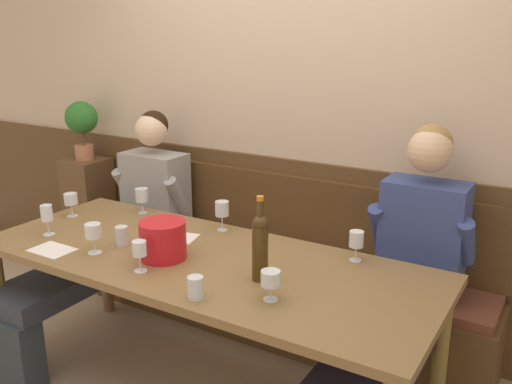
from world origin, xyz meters
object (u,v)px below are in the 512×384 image
(person_left_seat, at_px, (400,287))
(wine_glass_right_end, at_px, (139,250))
(wine_glass_by_bottle, at_px, (71,200))
(ice_bucket, at_px, (163,240))
(wine_glass_mid_right, at_px, (271,280))
(wine_glass_left_end, at_px, (356,240))
(wine_glass_near_bucket, at_px, (222,210))
(dining_table, at_px, (202,272))
(water_tumbler_center, at_px, (122,236))
(wine_glass_center_front, at_px, (142,196))
(wine_glass_mid_left, at_px, (93,232))
(wine_glass_center_rear, at_px, (47,215))
(water_tumbler_right, at_px, (195,288))
(person_center_left_seat, at_px, (118,227))
(potted_plant, at_px, (82,122))
(wine_bottle_green_tall, at_px, (260,245))
(wall_bench, at_px, (274,288))

(person_left_seat, distance_m, wine_glass_right_end, 1.18)
(wine_glass_by_bottle, bearing_deg, ice_bucket, -13.13)
(wine_glass_mid_right, height_order, wine_glass_left_end, wine_glass_left_end)
(wine_glass_near_bucket, bearing_deg, dining_table, -71.13)
(ice_bucket, distance_m, water_tumbler_center, 0.29)
(wine_glass_mid_right, bearing_deg, wine_glass_center_front, 154.61)
(wine_glass_mid_left, relative_size, wine_glass_right_end, 1.04)
(wine_glass_by_bottle, bearing_deg, wine_glass_center_rear, -64.28)
(wine_glass_mid_right, distance_m, wine_glass_left_end, 0.56)
(water_tumbler_right, bearing_deg, dining_table, 123.50)
(person_center_left_seat, bearing_deg, wine_glass_near_bucket, 1.13)
(dining_table, distance_m, potted_plant, 1.80)
(dining_table, bearing_deg, wine_bottle_green_tall, -10.56)
(wine_glass_near_bucket, height_order, water_tumbler_right, wine_glass_near_bucket)
(wine_glass_center_front, bearing_deg, wine_glass_right_end, -48.50)
(wine_glass_left_end, distance_m, water_tumbler_right, 0.80)
(wine_glass_mid_left, distance_m, wine_glass_by_bottle, 0.62)
(wine_glass_near_bucket, height_order, wine_glass_center_rear, wine_glass_center_rear)
(wine_glass_mid_left, bearing_deg, person_center_left_seat, 126.44)
(person_left_seat, bearing_deg, ice_bucket, -155.70)
(wine_glass_left_end, bearing_deg, wine_glass_by_bottle, -171.70)
(wall_bench, height_order, water_tumbler_right, wall_bench)
(wine_bottle_green_tall, height_order, wine_glass_mid_right, wine_bottle_green_tall)
(wine_glass_by_bottle, relative_size, water_tumbler_right, 1.44)
(water_tumbler_right, bearing_deg, wall_bench, 102.39)
(wall_bench, distance_m, wine_glass_center_rear, 1.35)
(wine_glass_mid_right, bearing_deg, dining_table, 157.20)
(wine_glass_center_front, distance_m, wine_glass_by_bottle, 0.40)
(wine_glass_left_end, bearing_deg, wine_bottle_green_tall, -124.39)
(ice_bucket, xyz_separation_m, potted_plant, (-1.43, 0.84, 0.31))
(wine_glass_right_end, relative_size, water_tumbler_right, 1.52)
(person_center_left_seat, xyz_separation_m, wine_glass_right_end, (0.75, -0.60, 0.22))
(wine_bottle_green_tall, height_order, wine_glass_by_bottle, wine_bottle_green_tall)
(person_center_left_seat, bearing_deg, wine_glass_mid_left, -53.56)
(wine_glass_center_rear, xyz_separation_m, wine_glass_by_bottle, (-0.13, 0.27, -0.01))
(wine_glass_center_front, height_order, potted_plant, potted_plant)
(wine_glass_center_front, height_order, wine_glass_by_bottle, wine_glass_center_front)
(person_center_left_seat, height_order, wine_glass_right_end, person_center_left_seat)
(wine_bottle_green_tall, height_order, potted_plant, potted_plant)
(wine_glass_mid_left, bearing_deg, water_tumbler_center, 75.76)
(wine_glass_mid_right, xyz_separation_m, wine_glass_center_front, (-1.18, 0.56, 0.01))
(wine_glass_mid_left, xyz_separation_m, wine_glass_by_bottle, (-0.52, 0.32, -0.01))
(wine_glass_near_bucket, distance_m, wine_glass_by_bottle, 0.91)
(wine_glass_center_rear, bearing_deg, wine_glass_right_end, -7.55)
(person_left_seat, distance_m, wine_glass_center_front, 1.55)
(ice_bucket, bearing_deg, dining_table, 34.07)
(wine_glass_mid_left, height_order, wine_glass_right_end, wine_glass_mid_left)
(person_left_seat, relative_size, wine_glass_mid_left, 9.08)
(wine_glass_center_rear, bearing_deg, person_center_left_seat, 92.49)
(person_center_left_seat, height_order, wine_glass_mid_left, person_center_left_seat)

